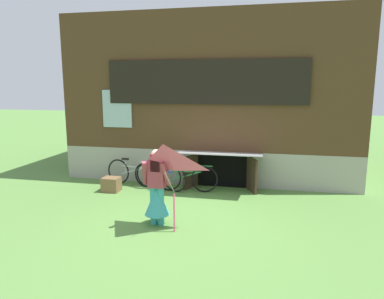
{
  "coord_description": "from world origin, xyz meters",
  "views": [
    {
      "loc": [
        1.76,
        -6.89,
        2.89
      ],
      "look_at": [
        0.03,
        1.15,
        1.39
      ],
      "focal_mm": 33.28,
      "sensor_mm": 36.0,
      "label": 1
    }
  ],
  "objects_px": {
    "bicycle_green": "(186,178)",
    "kite": "(163,169)",
    "bicycle_blue": "(160,176)",
    "person": "(157,193)",
    "wooden_crate": "(111,184)",
    "bicycle_silver": "(133,173)"
  },
  "relations": [
    {
      "from": "bicycle_green",
      "to": "kite",
      "type": "bearing_deg",
      "value": -88.55
    },
    {
      "from": "bicycle_blue",
      "to": "person",
      "type": "bearing_deg",
      "value": -59.41
    },
    {
      "from": "kite",
      "to": "bicycle_green",
      "type": "relative_size",
      "value": 0.97
    },
    {
      "from": "bicycle_green",
      "to": "wooden_crate",
      "type": "relative_size",
      "value": 3.8
    },
    {
      "from": "bicycle_silver",
      "to": "bicycle_green",
      "type": "bearing_deg",
      "value": 2.74
    },
    {
      "from": "bicycle_green",
      "to": "wooden_crate",
      "type": "bearing_deg",
      "value": -172.01
    },
    {
      "from": "kite",
      "to": "bicycle_blue",
      "type": "distance_m",
      "value": 3.35
    },
    {
      "from": "person",
      "to": "wooden_crate",
      "type": "height_order",
      "value": "person"
    },
    {
      "from": "bicycle_blue",
      "to": "wooden_crate",
      "type": "xyz_separation_m",
      "value": [
        -1.26,
        -0.44,
        -0.18
      ]
    },
    {
      "from": "bicycle_blue",
      "to": "bicycle_silver",
      "type": "bearing_deg",
      "value": 180.0
    },
    {
      "from": "bicycle_green",
      "to": "bicycle_silver",
      "type": "bearing_deg",
      "value": 167.45
    },
    {
      "from": "bicycle_silver",
      "to": "person",
      "type": "bearing_deg",
      "value": -47.69
    },
    {
      "from": "bicycle_blue",
      "to": "wooden_crate",
      "type": "distance_m",
      "value": 1.35
    },
    {
      "from": "wooden_crate",
      "to": "bicycle_green",
      "type": "bearing_deg",
      "value": 11.68
    },
    {
      "from": "bicycle_blue",
      "to": "bicycle_silver",
      "type": "height_order",
      "value": "bicycle_silver"
    },
    {
      "from": "kite",
      "to": "bicycle_silver",
      "type": "bearing_deg",
      "value": 120.43
    },
    {
      "from": "person",
      "to": "bicycle_green",
      "type": "height_order",
      "value": "person"
    },
    {
      "from": "person",
      "to": "bicycle_blue",
      "type": "xyz_separation_m",
      "value": [
        -0.7,
        2.45,
        -0.3
      ]
    },
    {
      "from": "kite",
      "to": "bicycle_green",
      "type": "bearing_deg",
      "value": 95.14
    },
    {
      "from": "person",
      "to": "bicycle_silver",
      "type": "height_order",
      "value": "person"
    },
    {
      "from": "bicycle_green",
      "to": "bicycle_silver",
      "type": "height_order",
      "value": "bicycle_green"
    },
    {
      "from": "person",
      "to": "bicycle_green",
      "type": "bearing_deg",
      "value": 72.26
    }
  ]
}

